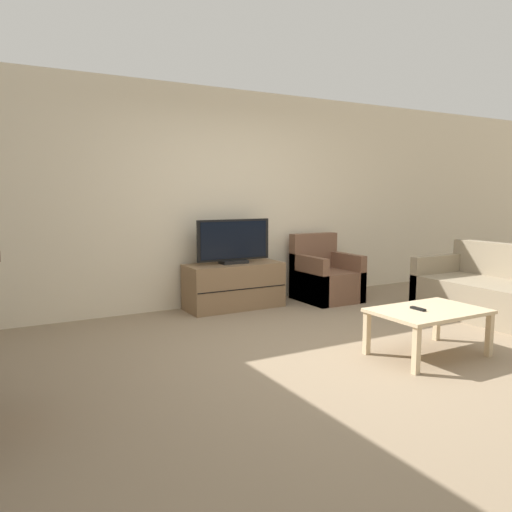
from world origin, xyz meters
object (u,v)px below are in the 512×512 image
(tv, at_px, (234,243))
(remote, at_px, (418,309))
(tv_stand, at_px, (234,286))
(coffee_table, at_px, (428,315))
(armchair, at_px, (325,279))

(tv, xyz_separation_m, remote, (0.56, -2.43, -0.39))
(tv_stand, xyz_separation_m, coffee_table, (0.65, -2.46, 0.08))
(coffee_table, xyz_separation_m, remote, (-0.10, 0.03, 0.06))
(coffee_table, bearing_deg, armchair, 74.89)
(armchair, bearing_deg, tv, 172.59)
(tv, xyz_separation_m, coffee_table, (0.65, -2.46, -0.45))
(coffee_table, distance_m, remote, 0.12)
(tv_stand, xyz_separation_m, armchair, (1.27, -0.17, 0.01))
(coffee_table, height_order, remote, remote)
(coffee_table, bearing_deg, remote, 161.31)
(armchair, bearing_deg, remote, -107.55)
(tv, height_order, armchair, tv)
(tv, height_order, coffee_table, tv)
(tv_stand, bearing_deg, armchair, -7.51)
(armchair, height_order, coffee_table, armchair)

